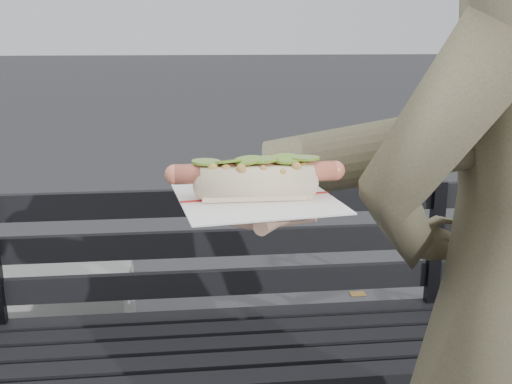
% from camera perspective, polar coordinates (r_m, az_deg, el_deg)
% --- Properties ---
extents(park_bench, '(1.50, 0.44, 0.88)m').
position_cam_1_polar(park_bench, '(1.77, -3.51, -11.77)').
color(park_bench, black).
rests_on(park_bench, ground).
extents(held_hotdog, '(0.64, 0.30, 0.20)m').
position_cam_1_polar(held_hotdog, '(0.84, 13.44, 3.55)').
color(held_hotdog, '#4A4131').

